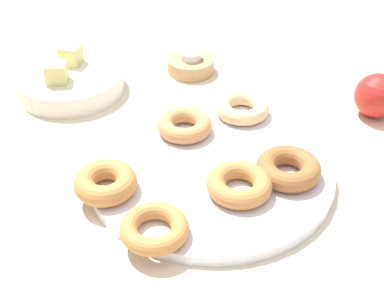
% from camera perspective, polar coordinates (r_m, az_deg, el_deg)
% --- Properties ---
extents(ground_plane, '(2.40, 2.40, 0.00)m').
position_cam_1_polar(ground_plane, '(0.80, 1.99, -3.16)').
color(ground_plane, beige).
extents(donut_plate, '(0.37, 0.37, 0.02)m').
position_cam_1_polar(donut_plate, '(0.80, 2.00, -2.70)').
color(donut_plate, silver).
rests_on(donut_plate, ground_plane).
extents(donut_0, '(0.11, 0.11, 0.02)m').
position_cam_1_polar(donut_0, '(0.68, -4.07, -9.03)').
color(donut_0, '#BC7A3D').
rests_on(donut_0, donut_plate).
extents(donut_1, '(0.10, 0.10, 0.03)m').
position_cam_1_polar(donut_1, '(0.74, 5.10, -4.35)').
color(donut_1, '#BC7A3D').
rests_on(donut_1, donut_plate).
extents(donut_2, '(0.11, 0.11, 0.03)m').
position_cam_1_polar(donut_2, '(0.75, -9.27, -4.10)').
color(donut_2, '#BC7A3D').
rests_on(donut_2, donut_plate).
extents(donut_3, '(0.10, 0.10, 0.03)m').
position_cam_1_polar(donut_3, '(0.85, -0.81, 2.03)').
color(donut_3, '#C6844C').
rests_on(donut_3, donut_plate).
extents(donut_4, '(0.13, 0.13, 0.03)m').
position_cam_1_polar(donut_4, '(0.90, 5.68, 3.83)').
color(donut_4, '#EABC84').
rests_on(donut_4, donut_plate).
extents(donut_5, '(0.13, 0.13, 0.03)m').
position_cam_1_polar(donut_5, '(0.77, 10.30, -2.59)').
color(donut_5, '#995B2D').
rests_on(donut_5, donut_plate).
extents(candle_holder, '(0.09, 0.09, 0.03)m').
position_cam_1_polar(candle_holder, '(1.06, -0.14, 8.44)').
color(candle_holder, tan).
rests_on(candle_holder, ground_plane).
extents(tealight, '(0.04, 0.04, 0.01)m').
position_cam_1_polar(tealight, '(1.05, -0.14, 9.48)').
color(tealight, silver).
rests_on(tealight, candle_holder).
extents(fruit_bowl, '(0.20, 0.20, 0.04)m').
position_cam_1_polar(fruit_bowl, '(1.02, -12.97, 6.51)').
color(fruit_bowl, silver).
rests_on(fruit_bowl, ground_plane).
extents(melon_chunk_left, '(0.05, 0.05, 0.04)m').
position_cam_1_polar(melon_chunk_left, '(0.98, -14.35, 7.40)').
color(melon_chunk_left, '#DBD67A').
rests_on(melon_chunk_left, fruit_bowl).
extents(melon_chunk_right, '(0.04, 0.04, 0.04)m').
position_cam_1_polar(melon_chunk_right, '(1.04, -12.89, 9.29)').
color(melon_chunk_right, '#DBD67A').
rests_on(melon_chunk_right, fruit_bowl).
extents(apple, '(0.08, 0.08, 0.08)m').
position_cam_1_polar(apple, '(0.97, 19.24, 4.94)').
color(apple, red).
rests_on(apple, ground_plane).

